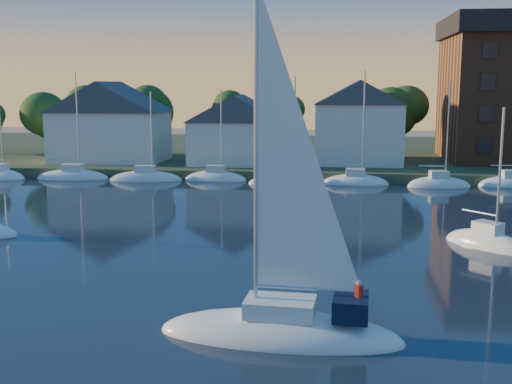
% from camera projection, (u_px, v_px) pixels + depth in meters
% --- Properties ---
extents(shoreline_land, '(160.00, 50.00, 2.00)m').
position_uv_depth(shoreline_land, '(298.00, 156.00, 93.11)').
color(shoreline_land, '#353F24').
rests_on(shoreline_land, ground).
extents(wooden_dock, '(120.00, 3.00, 1.00)m').
position_uv_depth(wooden_dock, '(286.00, 179.00, 70.60)').
color(wooden_dock, brown).
rests_on(wooden_dock, ground).
extents(clubhouse_west, '(13.65, 9.45, 9.64)m').
position_uv_depth(clubhouse_west, '(110.00, 120.00, 78.11)').
color(clubhouse_west, silver).
rests_on(clubhouse_west, shoreline_land).
extents(clubhouse_centre, '(11.55, 8.40, 8.08)m').
position_uv_depth(clubhouse_centre, '(239.00, 129.00, 75.35)').
color(clubhouse_centre, silver).
rests_on(clubhouse_centre, shoreline_land).
extents(clubhouse_east, '(10.50, 8.40, 9.80)m').
position_uv_depth(clubhouse_east, '(359.00, 121.00, 75.49)').
color(clubhouse_east, silver).
rests_on(clubhouse_east, shoreline_land).
extents(tree_line, '(93.40, 5.40, 8.90)m').
position_uv_depth(tree_line, '(309.00, 110.00, 79.93)').
color(tree_line, '#342517').
rests_on(tree_line, shoreline_land).
extents(moored_fleet, '(95.50, 2.40, 12.05)m').
position_uv_depth(moored_fleet, '(322.00, 183.00, 67.17)').
color(moored_fleet, white).
rests_on(moored_fleet, ground).
extents(hero_sailboat, '(10.42, 3.92, 15.69)m').
position_uv_depth(hero_sailboat, '(284.00, 323.00, 26.38)').
color(hero_sailboat, white).
rests_on(hero_sailboat, ground).
extents(drifting_sailboat_right, '(5.70, 5.85, 10.04)m').
position_uv_depth(drifting_sailboat_right, '(487.00, 246.00, 41.11)').
color(drifting_sailboat_right, white).
rests_on(drifting_sailboat_right, ground).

